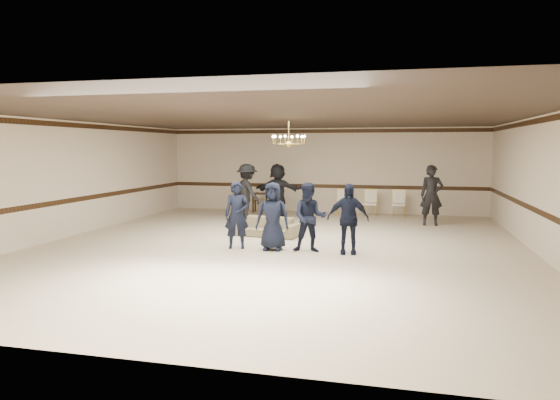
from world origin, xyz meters
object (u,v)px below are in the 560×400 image
at_px(console_table, 264,203).
at_px(settee, 267,227).
at_px(boy_c, 310,218).
at_px(banquet_chair_mid, 370,203).
at_px(chandelier, 289,132).
at_px(boy_d, 348,219).
at_px(adult_right, 432,195).
at_px(banquet_chair_left, 342,203).
at_px(boy_b, 273,216).
at_px(banquet_chair_right, 399,204).
at_px(adult_left, 247,192).
at_px(adult_mid, 278,191).
at_px(boy_a, 237,215).

bearing_deg(console_table, settee, -71.13).
height_order(settee, console_table, console_table).
relative_size(boy_c, settee, 0.90).
bearing_deg(banquet_chair_mid, chandelier, -108.03).
height_order(boy_d, adult_right, adult_right).
distance_m(boy_c, boy_d, 0.90).
bearing_deg(console_table, banquet_chair_left, -1.12).
bearing_deg(boy_b, chandelier, 83.98).
bearing_deg(banquet_chair_mid, banquet_chair_right, 1.65).
relative_size(adult_left, console_table, 2.15).
distance_m(boy_d, adult_mid, 6.12).
xyz_separation_m(adult_right, banquet_chair_left, (-3.00, 1.69, -0.49)).
relative_size(adult_left, adult_right, 1.00).
bearing_deg(banquet_chair_mid, boy_a, -111.36).
bearing_deg(adult_left, settee, 156.01).
distance_m(adult_mid, banquet_chair_mid, 3.39).
bearing_deg(adult_left, chandelier, 162.88).
distance_m(boy_d, banquet_chair_right, 6.72).
bearing_deg(console_table, adult_left, -87.19).
bearing_deg(adult_mid, adult_left, 44.47).
relative_size(chandelier, adult_left, 0.49).
bearing_deg(banquet_chair_left, adult_left, -150.62).
distance_m(adult_mid, banquet_chair_right, 4.32).
relative_size(adult_right, banquet_chair_left, 2.04).
bearing_deg(boy_b, boy_a, 176.52).
height_order(boy_b, adult_mid, adult_mid).
relative_size(adult_mid, banquet_chair_left, 2.04).
xyz_separation_m(adult_left, console_table, (-0.00, 2.19, -0.58)).
distance_m(adult_right, banquet_chair_right, 2.02).
xyz_separation_m(chandelier, console_table, (-2.15, 5.36, -2.50)).
xyz_separation_m(chandelier, settee, (-0.70, 0.37, -2.61)).
xyz_separation_m(boy_a, console_table, (-1.19, 6.82, -0.44)).
bearing_deg(boy_b, banquet_chair_mid, 70.42).
distance_m(settee, banquet_chair_left, 5.04).
xyz_separation_m(boy_b, adult_right, (3.92, 4.94, 0.14)).
height_order(boy_a, settee, boy_a).
bearing_deg(settee, banquet_chair_right, 62.98).
bearing_deg(boy_c, banquet_chair_mid, 74.75).
distance_m(adult_right, banquet_chair_mid, 2.66).
bearing_deg(banquet_chair_left, settee, -112.07).
height_order(boy_c, banquet_chair_mid, boy_c).
relative_size(boy_a, boy_b, 1.00).
height_order(boy_d, banquet_chair_left, boy_d).
bearing_deg(boy_b, settee, 105.84).
relative_size(adult_mid, adult_right, 1.00).
relative_size(boy_a, boy_c, 1.00).
height_order(adult_right, banquet_chair_left, adult_right).
height_order(adult_mid, banquet_chair_left, adult_mid).
height_order(boy_d, adult_mid, adult_mid).
distance_m(banquet_chair_mid, console_table, 4.01).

